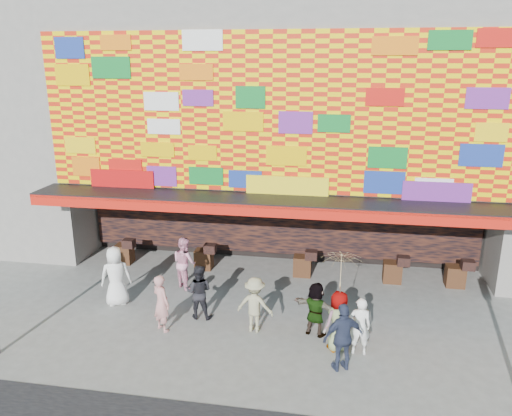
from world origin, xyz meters
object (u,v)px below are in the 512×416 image
object	(u,v)px
ped_d	(255,305)
ped_f	(316,309)
ped_a	(116,276)
ped_b	(161,303)
ped_e	(343,337)
ped_i	(184,262)
parasol	(341,271)
ped_g	(339,321)
ped_h	(360,326)
ped_c	(199,292)

from	to	relation	value
ped_d	ped_f	world-z (taller)	ped_d
ped_a	ped_b	world-z (taller)	ped_a
ped_e	ped_i	world-z (taller)	ped_e
ped_i	parasol	xyz separation A→B (m)	(4.97, -2.88, 1.32)
ped_e	ped_g	world-z (taller)	ped_e
ped_e	ped_g	size ratio (longest dim) A/B	1.07
ped_a	parasol	size ratio (longest dim) A/B	0.97
ped_f	ped_i	xyz separation A→B (m)	(-4.37, 2.26, 0.10)
ped_d	ped_a	bearing A→B (deg)	-2.20
ped_f	parasol	world-z (taller)	parasol
ped_b	ped_e	xyz separation A→B (m)	(4.87, -1.00, 0.05)
ped_a	ped_i	world-z (taller)	ped_a
ped_d	ped_i	xyz separation A→B (m)	(-2.73, 2.34, 0.07)
ped_d	ped_i	world-z (taller)	ped_i
parasol	ped_h	bearing A→B (deg)	-10.92
ped_b	ped_c	xyz separation A→B (m)	(0.80, 0.86, -0.01)
ped_d	ped_e	bearing A→B (deg)	157.84
ped_d	ped_e	size ratio (longest dim) A/B	0.91
ped_e	ped_c	bearing A→B (deg)	-50.52
ped_c	ped_h	size ratio (longest dim) A/B	1.05
parasol	ped_e	bearing A→B (deg)	-82.36
ped_h	ped_g	bearing A→B (deg)	-14.09
ped_f	ped_h	xyz separation A→B (m)	(1.13, -0.73, 0.01)
ped_a	ped_g	bearing A→B (deg)	143.42
ped_b	ped_c	size ratio (longest dim) A/B	1.02
ped_e	parasol	xyz separation A→B (m)	(-0.12, 0.86, 1.31)
ped_d	ped_e	xyz separation A→B (m)	(2.36, -1.40, 0.08)
ped_b	ped_i	distance (m)	2.75
ped_d	ped_g	world-z (taller)	ped_g
ped_b	ped_d	world-z (taller)	ped_b
ped_a	ped_d	xyz separation A→B (m)	(4.38, -0.83, -0.14)
ped_a	ped_e	distance (m)	7.10
ped_b	ped_h	world-z (taller)	ped_b
ped_b	parasol	distance (m)	4.95
ped_a	ped_g	world-z (taller)	ped_a
ped_g	ped_i	size ratio (longest dim) A/B	0.94
ped_d	parasol	xyz separation A→B (m)	(2.25, -0.54, 1.39)
ped_g	ped_i	distance (m)	5.75
ped_f	ped_b	bearing A→B (deg)	26.83
ped_e	ped_f	bearing A→B (deg)	-89.96
ped_c	parasol	xyz separation A→B (m)	(3.95, -1.01, 1.37)
ped_b	ped_h	xyz separation A→B (m)	(5.28, -0.24, -0.05)
ped_d	ped_b	bearing A→B (deg)	17.48
ped_b	ped_g	world-z (taller)	ped_b
ped_a	ped_i	distance (m)	2.25
ped_a	ped_b	distance (m)	2.24
ped_g	parasol	distance (m)	1.37
ped_c	ped_f	world-z (taller)	ped_c
ped_a	ped_f	xyz separation A→B (m)	(6.02, -0.74, -0.17)
ped_g	ped_h	distance (m)	0.54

